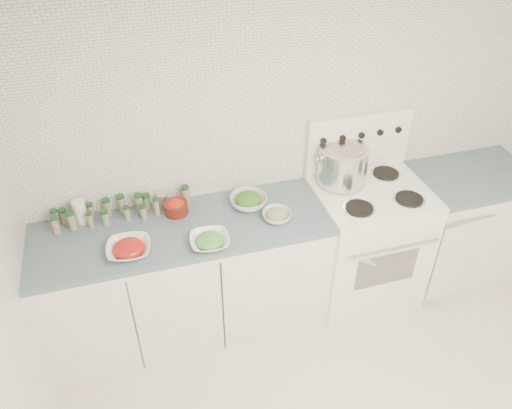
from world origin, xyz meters
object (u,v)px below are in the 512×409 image
stock_pot (343,163)px  bowl_snowpea (210,241)px  bowl_tomato (129,249)px  stove (364,239)px

stock_pot → bowl_snowpea: (-1.00, -0.36, -0.15)m
stock_pot → bowl_snowpea: stock_pot is taller
bowl_tomato → bowl_snowpea: (0.47, -0.06, -0.00)m
stove → bowl_snowpea: stove is taller
stove → bowl_tomato: bearing=-174.9°
bowl_tomato → bowl_snowpea: bearing=-7.5°
stock_pot → bowl_tomato: size_ratio=1.26×
stove → stock_pot: 0.63m
stock_pot → stove: bearing=-42.2°
stock_pot → bowl_snowpea: 1.07m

